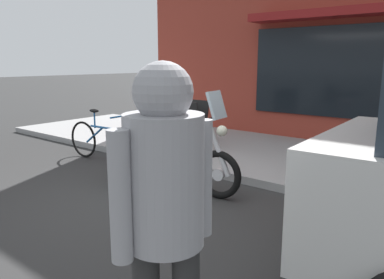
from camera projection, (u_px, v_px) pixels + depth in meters
ground_plane at (144, 200)px, 4.89m from camera, size 80.00×80.00×0.00m
touring_motorcycle at (163, 146)px, 5.26m from camera, size 2.10×0.82×1.40m
parked_bicycle at (103, 141)px, 6.70m from camera, size 1.75×0.48×0.93m
pedestrian_walking at (164, 200)px, 1.81m from camera, size 0.46×0.54×1.77m
sandwich_board_sign at (192, 124)px, 7.27m from camera, size 0.55×0.41×0.91m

